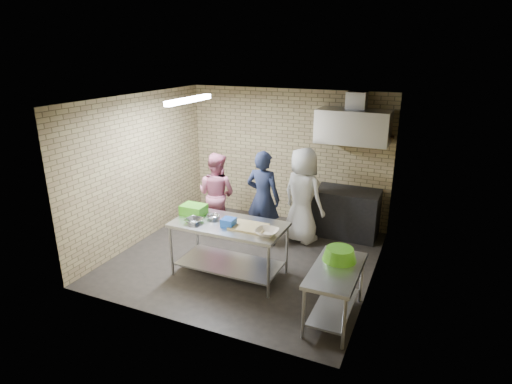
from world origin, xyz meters
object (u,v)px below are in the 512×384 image
Objects in this scene: prep_table at (229,249)px; green_crate at (194,209)px; blue_tub at (228,222)px; green_basin at (340,254)px; woman_white at (303,196)px; man_navy at (263,199)px; bottle_green at (380,131)px; side_counter at (334,294)px; woman_pink at (217,194)px; stove at (346,213)px.

prep_table is 4.50× the size of green_crate.
blue_tub is 1.75m from green_basin.
prep_table is 1.85m from woman_white.
bottle_green is at bearing -141.74° from man_navy.
man_navy is (-1.76, -1.25, -1.13)m from bottle_green.
green_basin is 2.29m from man_navy.
man_navy is (-1.76, 1.74, 0.51)m from side_counter.
bottle_green is at bearing 54.06° from prep_table.
bottle_green reaches higher than side_counter.
bottle_green reaches higher than man_navy.
blue_tub is (0.75, -0.22, -0.01)m from green_crate.
prep_table is 1.66m from woman_pink.
blue_tub is 1.35m from man_navy.
man_navy is at bearing 87.68° from prep_table.
woman_pink is (-0.99, 1.41, -0.13)m from blue_tub.
man_navy is 0.99m from woman_pink.
woman_pink reaches higher than stove.
green_basin is 0.29× the size of woman_pink.
prep_table is 1.46× the size of side_counter.
green_basin is at bearing -8.41° from green_crate.
green_crate is at bearing 106.21° from woman_pink.
woman_white is (-1.15, -0.82, -1.13)m from bottle_green.
side_counter is 2.65m from green_crate.
bottle_green is at bearing 89.58° from green_basin.
green_basin is 2.98m from bottle_green.
bottle_green is at bearing 43.42° from green_crate.
green_basin reaches higher than side_counter.
woman_white is (0.66, 1.67, 0.45)m from prep_table.
prep_table is 3.46m from bottle_green.
man_navy is at bearing 139.31° from green_basin.
prep_table is at bearing -9.73° from green_crate.
prep_table is 0.99× the size of man_navy.
side_counter is 0.75× the size of woman_pink.
green_basin is at bearing 94.57° from side_counter.
woman_pink is at bearing 35.58° from woman_white.
stove is 8.00× the size of bottle_green.
blue_tub reaches higher than stove.
woman_white is at bearing 117.95° from side_counter.
man_navy is (0.05, 1.25, 0.44)m from prep_table.
bottle_green is at bearing 28.07° from stove.
bottle_green is at bearing -151.84° from woman_pink.
bottle_green is (1.81, 2.49, 1.58)m from prep_table.
side_counter is (1.81, -0.50, -0.06)m from prep_table.
prep_table reaches higher than side_counter.
man_navy is at bearing -142.38° from stove.
prep_table is at bearing 172.11° from green_basin.
man_navy is at bearing 89.98° from blue_tub.
stove is 1.65m from bottle_green.
side_counter is at bearing -80.71° from stove.
stove is (1.36, 2.25, 0.01)m from prep_table.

